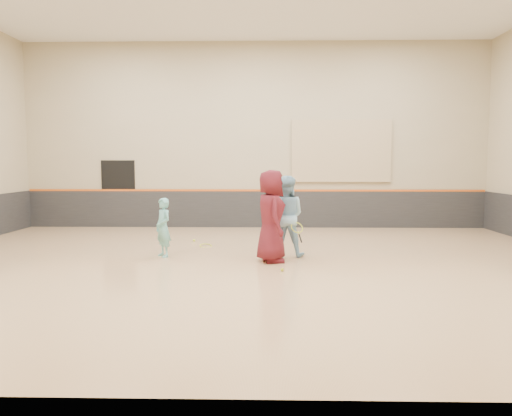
{
  "coord_description": "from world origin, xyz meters",
  "views": [
    {
      "loc": [
        0.42,
        -10.31,
        2.13
      ],
      "look_at": [
        0.17,
        0.4,
        1.15
      ],
      "focal_mm": 35.0,
      "sensor_mm": 36.0,
      "label": 1
    }
  ],
  "objects_px": {
    "instructor": "(285,216)",
    "young_man": "(271,216)",
    "spare_racket": "(206,243)",
    "girl": "(163,227)"
  },
  "relations": [
    {
      "from": "spare_racket",
      "to": "girl",
      "type": "bearing_deg",
      "value": -119.23
    },
    {
      "from": "spare_racket",
      "to": "instructor",
      "type": "bearing_deg",
      "value": -32.54
    },
    {
      "from": "girl",
      "to": "young_man",
      "type": "bearing_deg",
      "value": 39.03
    },
    {
      "from": "young_man",
      "to": "spare_racket",
      "type": "height_order",
      "value": "young_man"
    },
    {
      "from": "girl",
      "to": "young_man",
      "type": "height_order",
      "value": "young_man"
    },
    {
      "from": "instructor",
      "to": "young_man",
      "type": "distance_m",
      "value": 0.74
    },
    {
      "from": "instructor",
      "to": "young_man",
      "type": "xyz_separation_m",
      "value": [
        -0.33,
        -0.66,
        0.07
      ]
    },
    {
      "from": "girl",
      "to": "spare_racket",
      "type": "distance_m",
      "value": 1.71
    },
    {
      "from": "instructor",
      "to": "girl",
      "type": "bearing_deg",
      "value": 10.24
    },
    {
      "from": "instructor",
      "to": "spare_racket",
      "type": "bearing_deg",
      "value": -25.19
    }
  ]
}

